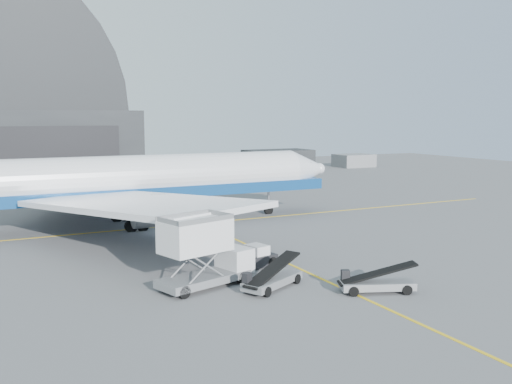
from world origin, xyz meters
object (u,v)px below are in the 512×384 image
catering_truck (203,253)px  belt_loader_a (272,279)px  airliner (127,181)px  belt_loader_b (376,283)px  pushback_tug (253,259)px

catering_truck → belt_loader_a: catering_truck is taller
airliner → catering_truck: 23.24m
airliner → belt_loader_a: bearing=-83.3°
airliner → belt_loader_a: airliner is taller
belt_loader_a → belt_loader_b: belt_loader_a is taller
airliner → catering_truck: airliner is taller
catering_truck → belt_loader_b: 11.28m
airliner → belt_loader_b: 30.50m
belt_loader_a → pushback_tug: bearing=49.2°
catering_truck → pushback_tug: size_ratio=1.79×
pushback_tug → belt_loader_a: belt_loader_a is taller
pushback_tug → belt_loader_b: bearing=-77.4°
airliner → belt_loader_b: bearing=-73.6°
pushback_tug → belt_loader_a: size_ratio=0.78×
airliner → belt_loader_a: (2.98, -25.32, -4.06)m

